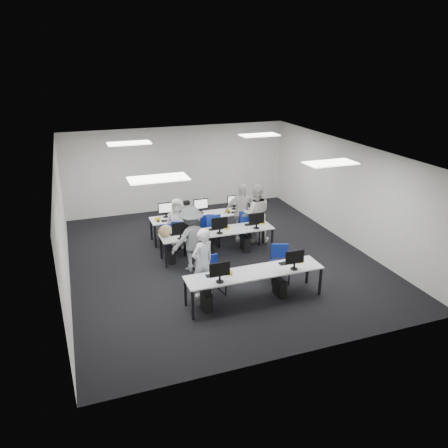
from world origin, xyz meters
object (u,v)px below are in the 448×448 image
object	(u,v)px
chair_7	(245,228)
chair_4	(249,234)
student_0	(203,263)
desk_front	(255,274)
chair_2	(178,244)
chair_6	(210,234)
student_2	(178,223)
desk_mid	(217,233)
chair_3	(210,237)
student_1	(256,213)
chair_5	(170,241)
chair_1	(280,270)
chair_0	(214,282)
photographer	(191,239)
student_3	(242,212)

from	to	relation	value
chair_7	chair_4	bearing A→B (deg)	-84.25
student_0	desk_front	bearing A→B (deg)	125.72
chair_2	chair_6	bearing A→B (deg)	34.61
student_0	student_2	distance (m)	2.94
chair_2	desk_front	bearing A→B (deg)	-52.15
desk_mid	chair_3	distance (m)	0.77
desk_front	chair_7	distance (m)	3.74
student_1	desk_front	bearing A→B (deg)	83.18
chair_3	student_0	distance (m)	2.90
student_0	chair_5	bearing A→B (deg)	-110.77
chair_2	student_1	world-z (taller)	student_1
chair_3	student_0	world-z (taller)	student_0
chair_6	chair_1	bearing A→B (deg)	-81.50
chair_0	photographer	distance (m)	1.51
chair_5	student_1	xyz separation A→B (m)	(2.61, -0.21, 0.62)
student_0	student_1	bearing A→B (deg)	-157.67
student_2	desk_front	bearing A→B (deg)	-56.08
student_1	chair_0	bearing A→B (deg)	66.63
chair_2	chair_5	world-z (taller)	chair_2
photographer	desk_front	bearing A→B (deg)	98.66
chair_4	desk_mid	bearing A→B (deg)	-161.18
photographer	chair_2	bearing A→B (deg)	-101.25
student_2	student_3	xyz separation A→B (m)	(1.94, -0.15, 0.15)
chair_2	chair_6	distance (m)	1.09
student_1	student_2	xyz separation A→B (m)	(-2.31, 0.36, -0.15)
desk_mid	chair_5	bearing A→B (deg)	146.68
chair_4	student_1	bearing A→B (deg)	23.10
desk_mid	photographer	bearing A→B (deg)	-146.90
desk_mid	chair_5	world-z (taller)	chair_5
student_2	photographer	xyz separation A→B (m)	(-0.02, -1.54, 0.13)
chair_6	student_0	size ratio (longest dim) A/B	0.58
desk_mid	photographer	distance (m)	1.11
student_3	photographer	xyz separation A→B (m)	(-1.96, -1.40, -0.02)
chair_0	desk_mid	bearing A→B (deg)	59.61
chair_3	student_1	xyz separation A→B (m)	(1.43, -0.08, 0.61)
chair_5	student_2	xyz separation A→B (m)	(0.30, 0.15, 0.47)
student_0	student_1	world-z (taller)	student_1
student_1	student_3	size ratio (longest dim) A/B	1.00
chair_6	student_0	bearing A→B (deg)	-121.21
desk_front	student_3	xyz separation A→B (m)	(1.04, 3.40, 0.21)
chair_6	chair_5	bearing A→B (deg)	170.31
chair_5	chair_6	world-z (taller)	chair_6
desk_mid	chair_1	bearing A→B (deg)	-63.85
chair_0	student_2	bearing A→B (deg)	83.31
student_2	chair_5	bearing A→B (deg)	-133.30
chair_5	student_0	bearing A→B (deg)	-66.86
student_0	photographer	world-z (taller)	photographer
chair_2	chair_4	size ratio (longest dim) A/B	0.90
desk_front	chair_0	xyz separation A→B (m)	(-0.78, 0.61, -0.39)
chair_3	desk_mid	bearing A→B (deg)	-91.91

